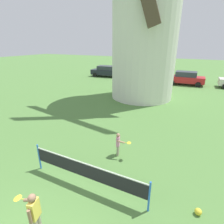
{
  "coord_description": "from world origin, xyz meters",
  "views": [
    {
      "loc": [
        3.24,
        -1.69,
        4.77
      ],
      "look_at": [
        0.2,
        4.39,
        2.14
      ],
      "focal_mm": 28.97,
      "sensor_mm": 36.0,
      "label": 1
    }
  ],
  "objects_px": {
    "windmill": "(146,9)",
    "parked_car_black": "(107,71)",
    "player_far": "(119,143)",
    "parked_car_red": "(186,78)",
    "player_near": "(34,212)",
    "parked_car_blue": "(143,75)",
    "tennis_net": "(86,171)",
    "stray_ball": "(198,212)"
  },
  "relations": [
    {
      "from": "player_far",
      "to": "parked_car_blue",
      "type": "relative_size",
      "value": 0.26
    },
    {
      "from": "windmill",
      "to": "stray_ball",
      "type": "bearing_deg",
      "value": -64.24
    },
    {
      "from": "tennis_net",
      "to": "parked_car_black",
      "type": "bearing_deg",
      "value": 116.29
    },
    {
      "from": "windmill",
      "to": "tennis_net",
      "type": "xyz_separation_m",
      "value": [
        1.81,
        -11.7,
        -6.54
      ]
    },
    {
      "from": "stray_ball",
      "to": "parked_car_black",
      "type": "relative_size",
      "value": 0.04
    },
    {
      "from": "windmill",
      "to": "parked_car_red",
      "type": "xyz_separation_m",
      "value": [
        3.1,
        7.31,
        -6.41
      ]
    },
    {
      "from": "tennis_net",
      "to": "player_far",
      "type": "relative_size",
      "value": 4.11
    },
    {
      "from": "windmill",
      "to": "stray_ball",
      "type": "relative_size",
      "value": 71.72
    },
    {
      "from": "tennis_net",
      "to": "stray_ball",
      "type": "height_order",
      "value": "tennis_net"
    },
    {
      "from": "tennis_net",
      "to": "parked_car_black",
      "type": "distance_m",
      "value": 21.91
    },
    {
      "from": "parked_car_black",
      "to": "parked_car_red",
      "type": "relative_size",
      "value": 1.08
    },
    {
      "from": "windmill",
      "to": "parked_car_red",
      "type": "bearing_deg",
      "value": 67.02
    },
    {
      "from": "windmill",
      "to": "player_far",
      "type": "relative_size",
      "value": 13.5
    },
    {
      "from": "windmill",
      "to": "stray_ball",
      "type": "distance_m",
      "value": 14.28
    },
    {
      "from": "stray_ball",
      "to": "parked_car_blue",
      "type": "bearing_deg",
      "value": 112.33
    },
    {
      "from": "player_far",
      "to": "parked_car_black",
      "type": "distance_m",
      "value": 20.03
    },
    {
      "from": "windmill",
      "to": "parked_car_blue",
      "type": "distance_m",
      "value": 9.75
    },
    {
      "from": "parked_car_red",
      "to": "player_near",
      "type": "bearing_deg",
      "value": -94.08
    },
    {
      "from": "windmill",
      "to": "parked_car_black",
      "type": "relative_size",
      "value": 3.22
    },
    {
      "from": "windmill",
      "to": "parked_car_red",
      "type": "distance_m",
      "value": 10.21
    },
    {
      "from": "player_near",
      "to": "parked_car_red",
      "type": "height_order",
      "value": "parked_car_red"
    },
    {
      "from": "parked_car_blue",
      "to": "stray_ball",
      "type": "bearing_deg",
      "value": -67.67
    },
    {
      "from": "windmill",
      "to": "player_near",
      "type": "relative_size",
      "value": 10.91
    },
    {
      "from": "player_near",
      "to": "parked_car_blue",
      "type": "bearing_deg",
      "value": 100.1
    },
    {
      "from": "tennis_net",
      "to": "parked_car_black",
      "type": "relative_size",
      "value": 0.98
    },
    {
      "from": "parked_car_black",
      "to": "tennis_net",
      "type": "bearing_deg",
      "value": -63.71
    },
    {
      "from": "stray_ball",
      "to": "parked_car_red",
      "type": "distance_m",
      "value": 18.62
    },
    {
      "from": "windmill",
      "to": "parked_car_black",
      "type": "distance_m",
      "value": 12.9
    },
    {
      "from": "tennis_net",
      "to": "parked_car_blue",
      "type": "xyz_separation_m",
      "value": [
        -3.9,
        18.74,
        0.13
      ]
    },
    {
      "from": "parked_car_red",
      "to": "player_far",
      "type": "bearing_deg",
      "value": -93.69
    },
    {
      "from": "windmill",
      "to": "tennis_net",
      "type": "relative_size",
      "value": 3.28
    },
    {
      "from": "parked_car_black",
      "to": "stray_ball",
      "type": "bearing_deg",
      "value": -55.19
    },
    {
      "from": "player_far",
      "to": "stray_ball",
      "type": "relative_size",
      "value": 5.31
    },
    {
      "from": "player_far",
      "to": "parked_car_black",
      "type": "bearing_deg",
      "value": 119.66
    },
    {
      "from": "tennis_net",
      "to": "player_far",
      "type": "xyz_separation_m",
      "value": [
        0.21,
        2.24,
        -0.06
      ]
    },
    {
      "from": "parked_car_red",
      "to": "parked_car_black",
      "type": "bearing_deg",
      "value": 176.74
    },
    {
      "from": "tennis_net",
      "to": "player_far",
      "type": "height_order",
      "value": "tennis_net"
    },
    {
      "from": "windmill",
      "to": "stray_ball",
      "type": "xyz_separation_m",
      "value": [
        5.38,
        -11.16,
        -7.11
      ]
    },
    {
      "from": "parked_car_black",
      "to": "parked_car_blue",
      "type": "bearing_deg",
      "value": -8.82
    },
    {
      "from": "tennis_net",
      "to": "player_near",
      "type": "bearing_deg",
      "value": -96.01
    },
    {
      "from": "player_far",
      "to": "parked_car_black",
      "type": "height_order",
      "value": "parked_car_black"
    },
    {
      "from": "parked_car_blue",
      "to": "player_far",
      "type": "bearing_deg",
      "value": -76.02
    }
  ]
}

